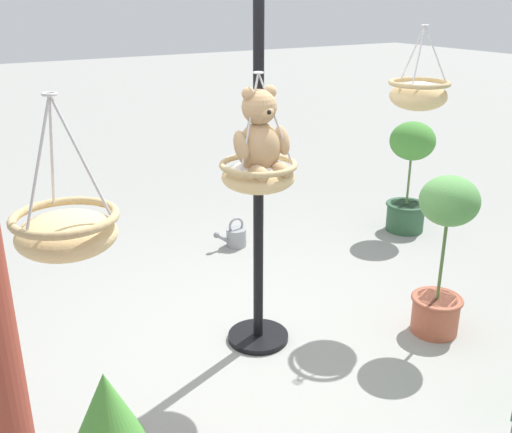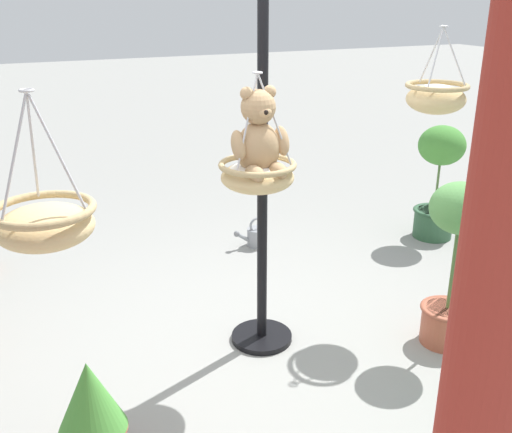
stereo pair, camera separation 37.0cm
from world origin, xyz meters
The scene contains 11 objects.
ground_plane centered at (0.00, 0.00, 0.00)m, with size 40.00×40.00×0.00m, color gray.
display_pole_central centered at (-0.13, -0.17, 0.84)m, with size 0.44×0.44×2.62m.
hanging_basket_with_teddy centered at (0.02, 0.08, 1.35)m, with size 0.47×0.47×0.71m.
teddy_bear centered at (0.02, 0.10, 1.58)m, with size 0.37×0.33×0.53m.
hanging_basket_left_high centered at (-1.50, -0.16, 1.68)m, with size 0.45×0.45×0.61m.
hanging_basket_right_low centered at (1.29, 0.64, 1.44)m, with size 0.45×0.45×0.68m.
greenhouse_pillar_right centered at (0.53, 2.40, 1.50)m, with size 0.34×0.34×3.09m.
potted_plant_fern_front centered at (-1.32, 0.40, 0.69)m, with size 0.41×0.41×1.21m.
potted_plant_tall_leafy centered at (1.19, 0.55, 0.32)m, with size 0.36×0.36×0.63m.
potted_plant_small_succulent centered at (-2.56, -1.20, 0.65)m, with size 0.46×0.46×1.17m.
watering_can centered at (-0.80, -1.74, 0.10)m, with size 0.35×0.20×0.30m.
Camera 2 is at (1.43, 3.18, 2.38)m, focal length 41.21 mm.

